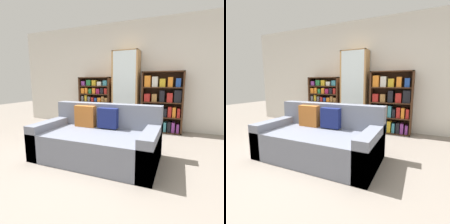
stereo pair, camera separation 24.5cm
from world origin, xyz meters
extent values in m
plane|color=gray|center=(0.00, 0.00, 0.00)|extent=(16.00, 16.00, 0.00)
cube|color=beige|center=(0.00, 2.55, 1.35)|extent=(7.05, 0.06, 2.70)
cube|color=slate|center=(-0.07, 0.38, 0.21)|extent=(1.87, 0.99, 0.43)
cube|color=slate|center=(-0.07, 0.78, 0.63)|extent=(1.87, 0.20, 0.40)
cube|color=slate|center=(-0.91, 0.38, 0.27)|extent=(0.20, 0.99, 0.55)
cube|color=slate|center=(0.76, 0.38, 0.27)|extent=(0.20, 0.99, 0.55)
cube|color=#B76628|center=(-0.40, 0.62, 0.61)|extent=(0.36, 0.12, 0.36)
cube|color=navy|center=(0.02, 0.62, 0.61)|extent=(0.32, 0.12, 0.32)
cube|color=#3D2314|center=(-1.49, 2.34, 0.66)|extent=(0.04, 0.32, 1.32)
cube|color=#3D2314|center=(-0.63, 2.34, 0.66)|extent=(0.04, 0.32, 1.32)
cube|color=#3D2314|center=(-1.06, 2.34, 1.31)|extent=(0.90, 0.32, 0.02)
cube|color=#3D2314|center=(-1.06, 2.34, 0.01)|extent=(0.90, 0.32, 0.02)
cube|color=#3D2314|center=(-1.06, 2.49, 0.66)|extent=(0.90, 0.01, 1.32)
cube|color=#3D2314|center=(-1.06, 2.34, 0.24)|extent=(0.82, 0.32, 0.02)
cube|color=#3D2314|center=(-1.06, 2.34, 0.45)|extent=(0.82, 0.32, 0.02)
cube|color=#3D2314|center=(-1.06, 2.34, 0.66)|extent=(0.82, 0.32, 0.02)
cube|color=#3D2314|center=(-1.06, 2.34, 0.87)|extent=(0.82, 0.32, 0.02)
cube|color=#3D2314|center=(-1.06, 2.34, 1.08)|extent=(0.82, 0.32, 0.02)
cube|color=teal|center=(-1.39, 2.33, 0.10)|extent=(0.10, 0.24, 0.16)
cube|color=#237038|center=(-1.26, 2.33, 0.09)|extent=(0.09, 0.24, 0.12)
cube|color=#AD231E|center=(-1.13, 2.33, 0.09)|extent=(0.10, 0.24, 0.13)
cube|color=gold|center=(-1.00, 2.33, 0.08)|extent=(0.09, 0.24, 0.11)
cube|color=teal|center=(-0.86, 2.33, 0.10)|extent=(0.10, 0.24, 0.16)
cube|color=#8E1947|center=(-0.72, 2.33, 0.09)|extent=(0.10, 0.24, 0.13)
cube|color=#1E4293|center=(-1.40, 2.33, 0.31)|extent=(0.07, 0.24, 0.13)
cube|color=#1E4293|center=(-1.29, 2.33, 0.33)|extent=(0.08, 0.24, 0.15)
cube|color=olive|center=(-1.17, 2.33, 0.31)|extent=(0.08, 0.24, 0.13)
cube|color=#AD231E|center=(-1.06, 2.33, 0.32)|extent=(0.08, 0.24, 0.15)
cube|color=beige|center=(-0.95, 2.33, 0.32)|extent=(0.09, 0.24, 0.15)
cube|color=olive|center=(-0.83, 2.33, 0.32)|extent=(0.08, 0.24, 0.14)
cube|color=#7A3384|center=(-0.72, 2.33, 0.30)|extent=(0.10, 0.24, 0.11)
cube|color=gold|center=(-1.38, 2.33, 0.52)|extent=(0.12, 0.24, 0.12)
cube|color=#8E1947|center=(-1.22, 2.33, 0.51)|extent=(0.13, 0.24, 0.11)
cube|color=gold|center=(-1.06, 2.33, 0.52)|extent=(0.10, 0.24, 0.11)
cube|color=#AD231E|center=(-0.90, 2.33, 0.52)|extent=(0.12, 0.24, 0.12)
cube|color=black|center=(-0.74, 2.33, 0.53)|extent=(0.14, 0.24, 0.15)
cube|color=#5B5B60|center=(-1.41, 2.33, 0.74)|extent=(0.07, 0.24, 0.14)
cube|color=gold|center=(-1.31, 2.33, 0.75)|extent=(0.06, 0.24, 0.16)
cube|color=#5B5B60|center=(-1.21, 2.33, 0.74)|extent=(0.07, 0.24, 0.13)
cube|color=#AD231E|center=(-1.11, 2.33, 0.73)|extent=(0.07, 0.24, 0.12)
cube|color=#1E4293|center=(-1.01, 2.33, 0.72)|extent=(0.07, 0.24, 0.10)
cube|color=orange|center=(-0.91, 2.33, 0.73)|extent=(0.09, 0.24, 0.11)
cube|color=olive|center=(-0.81, 2.33, 0.75)|extent=(0.07, 0.24, 0.15)
cube|color=olive|center=(-0.71, 2.33, 0.73)|extent=(0.08, 0.24, 0.11)
cube|color=orange|center=(-1.40, 2.33, 0.96)|extent=(0.10, 0.24, 0.15)
cube|color=orange|center=(-1.29, 2.33, 0.96)|extent=(0.07, 0.24, 0.16)
cube|color=#237038|center=(-1.18, 2.33, 0.95)|extent=(0.07, 0.24, 0.13)
cube|color=orange|center=(-1.06, 2.33, 0.96)|extent=(0.09, 0.24, 0.15)
cube|color=#8E1947|center=(-0.94, 2.33, 0.95)|extent=(0.09, 0.24, 0.13)
cube|color=black|center=(-0.83, 2.33, 0.96)|extent=(0.08, 0.24, 0.15)
cube|color=#AD231E|center=(-0.72, 2.33, 0.96)|extent=(0.08, 0.24, 0.15)
cube|color=#7A3384|center=(-1.38, 2.33, 1.16)|extent=(0.10, 0.24, 0.12)
cube|color=#237038|center=(-1.22, 2.33, 1.17)|extent=(0.12, 0.24, 0.15)
cube|color=gold|center=(-1.06, 2.33, 1.17)|extent=(0.11, 0.24, 0.14)
cube|color=beige|center=(-0.90, 2.33, 1.15)|extent=(0.11, 0.24, 0.11)
cube|color=teal|center=(-0.74, 2.33, 1.16)|extent=(0.11, 0.24, 0.13)
cube|color=#AD7F4C|center=(-0.50, 2.32, 0.97)|extent=(0.04, 0.36, 1.95)
cube|color=#AD7F4C|center=(0.11, 2.32, 0.97)|extent=(0.04, 0.36, 1.95)
cube|color=#AD7F4C|center=(-0.20, 2.32, 1.93)|extent=(0.65, 0.36, 0.02)
cube|color=#AD7F4C|center=(-0.20, 2.32, 0.01)|extent=(0.65, 0.36, 0.02)
cube|color=#AD7F4C|center=(-0.20, 2.49, 0.97)|extent=(0.65, 0.01, 1.95)
cube|color=silver|center=(-0.20, 2.14, 0.97)|extent=(0.57, 0.01, 1.92)
cube|color=#AD7F4C|center=(-0.20, 2.32, 0.40)|extent=(0.57, 0.32, 0.02)
cube|color=#AD7F4C|center=(-0.20, 2.32, 0.78)|extent=(0.57, 0.32, 0.02)
cube|color=#AD7F4C|center=(-0.20, 2.32, 1.16)|extent=(0.57, 0.32, 0.02)
cube|color=#AD7F4C|center=(-0.20, 2.32, 1.54)|extent=(0.57, 0.32, 0.02)
cylinder|color=silver|center=(-0.41, 2.33, 0.06)|extent=(0.01, 0.01, 0.06)
cone|color=silver|center=(-0.41, 2.33, 0.13)|extent=(0.07, 0.07, 0.08)
cylinder|color=silver|center=(-0.30, 2.31, 0.06)|extent=(0.01, 0.01, 0.06)
cone|color=silver|center=(-0.30, 2.31, 0.13)|extent=(0.07, 0.07, 0.08)
cylinder|color=silver|center=(-0.20, 2.32, 0.06)|extent=(0.01, 0.01, 0.06)
cone|color=silver|center=(-0.20, 2.32, 0.13)|extent=(0.07, 0.07, 0.08)
cylinder|color=silver|center=(-0.09, 2.33, 0.06)|extent=(0.01, 0.01, 0.06)
cone|color=silver|center=(-0.09, 2.33, 0.13)|extent=(0.07, 0.07, 0.08)
cylinder|color=silver|center=(0.02, 2.33, 0.06)|extent=(0.01, 0.01, 0.06)
cone|color=silver|center=(0.02, 2.33, 0.13)|extent=(0.07, 0.07, 0.08)
cylinder|color=silver|center=(-0.37, 2.32, 0.46)|extent=(0.01, 0.01, 0.09)
cone|color=silver|center=(-0.37, 2.32, 0.56)|extent=(0.09, 0.09, 0.11)
cylinder|color=silver|center=(-0.20, 2.33, 0.46)|extent=(0.01, 0.01, 0.09)
cone|color=silver|center=(-0.20, 2.33, 0.56)|extent=(0.09, 0.09, 0.11)
cylinder|color=silver|center=(-0.02, 2.32, 0.46)|extent=(0.01, 0.01, 0.09)
cone|color=silver|center=(-0.02, 2.32, 0.56)|extent=(0.09, 0.09, 0.11)
cylinder|color=silver|center=(-0.42, 2.33, 0.83)|extent=(0.01, 0.01, 0.07)
cone|color=silver|center=(-0.42, 2.33, 0.90)|extent=(0.06, 0.06, 0.08)
cylinder|color=silver|center=(-0.33, 2.32, 0.83)|extent=(0.01, 0.01, 0.07)
cone|color=silver|center=(-0.33, 2.32, 0.90)|extent=(0.06, 0.06, 0.08)
cylinder|color=silver|center=(-0.24, 2.32, 0.83)|extent=(0.01, 0.01, 0.07)
cone|color=silver|center=(-0.24, 2.32, 0.90)|extent=(0.06, 0.06, 0.08)
cylinder|color=silver|center=(-0.15, 2.30, 0.83)|extent=(0.01, 0.01, 0.07)
cone|color=silver|center=(-0.15, 2.30, 0.90)|extent=(0.06, 0.06, 0.08)
cylinder|color=silver|center=(-0.06, 2.30, 0.83)|extent=(0.01, 0.01, 0.07)
cone|color=silver|center=(-0.06, 2.30, 0.90)|extent=(0.06, 0.06, 0.08)
cylinder|color=silver|center=(0.03, 2.32, 0.83)|extent=(0.01, 0.01, 0.07)
cone|color=silver|center=(0.03, 2.32, 0.90)|extent=(0.06, 0.06, 0.08)
cylinder|color=silver|center=(-0.37, 2.34, 1.21)|extent=(0.01, 0.01, 0.07)
cone|color=silver|center=(-0.37, 2.34, 1.29)|extent=(0.09, 0.09, 0.09)
cylinder|color=silver|center=(-0.20, 2.33, 1.21)|extent=(0.01, 0.01, 0.07)
cone|color=silver|center=(-0.20, 2.33, 1.29)|extent=(0.09, 0.09, 0.09)
cylinder|color=silver|center=(-0.02, 2.31, 1.21)|extent=(0.01, 0.01, 0.07)
cone|color=silver|center=(-0.02, 2.31, 1.29)|extent=(0.09, 0.09, 0.09)
cylinder|color=silver|center=(-0.41, 2.33, 1.59)|extent=(0.01, 0.01, 0.07)
cone|color=silver|center=(-0.41, 2.33, 1.67)|extent=(0.07, 0.07, 0.09)
cylinder|color=silver|center=(-0.30, 2.31, 1.59)|extent=(0.01, 0.01, 0.07)
cone|color=silver|center=(-0.30, 2.31, 1.67)|extent=(0.07, 0.07, 0.09)
cylinder|color=silver|center=(-0.20, 2.30, 1.59)|extent=(0.01, 0.01, 0.07)
cone|color=silver|center=(-0.20, 2.30, 1.67)|extent=(0.07, 0.07, 0.09)
cylinder|color=silver|center=(-0.09, 2.32, 1.59)|extent=(0.01, 0.01, 0.07)
cone|color=silver|center=(-0.09, 2.32, 1.67)|extent=(0.07, 0.07, 0.09)
cylinder|color=silver|center=(0.02, 2.34, 1.59)|extent=(0.01, 0.01, 0.07)
cone|color=silver|center=(0.02, 2.34, 1.67)|extent=(0.07, 0.07, 0.09)
cube|color=#3D2314|center=(0.24, 2.34, 0.72)|extent=(0.04, 0.32, 1.44)
cube|color=#3D2314|center=(1.15, 2.34, 0.72)|extent=(0.04, 0.32, 1.44)
cube|color=#3D2314|center=(0.69, 2.34, 1.42)|extent=(0.95, 0.32, 0.02)
cube|color=#3D2314|center=(0.69, 2.34, 0.01)|extent=(0.95, 0.32, 0.02)
cube|color=#3D2314|center=(0.69, 2.49, 0.72)|extent=(0.95, 0.01, 1.44)
cube|color=#3D2314|center=(0.69, 2.34, 0.37)|extent=(0.87, 0.32, 0.02)
cube|color=#3D2314|center=(0.69, 2.34, 0.72)|extent=(0.87, 0.32, 0.02)
cube|color=#3D2314|center=(0.69, 2.34, 1.06)|extent=(0.87, 0.32, 0.02)
cube|color=#AD231E|center=(0.31, 2.33, 0.16)|extent=(0.06, 0.24, 0.28)
cube|color=olive|center=(0.41, 2.33, 0.15)|extent=(0.08, 0.24, 0.26)
cube|color=#237038|center=(0.50, 2.33, 0.15)|extent=(0.06, 0.24, 0.26)
cube|color=#1E4293|center=(0.60, 2.33, 0.15)|extent=(0.08, 0.24, 0.25)
cube|color=gold|center=(0.69, 2.33, 0.16)|extent=(0.08, 0.24, 0.26)
cube|color=teal|center=(0.79, 2.33, 0.14)|extent=(0.06, 0.24, 0.22)
cube|color=black|center=(0.89, 2.33, 0.14)|extent=(0.07, 0.24, 0.24)
cube|color=#7A3384|center=(0.98, 2.33, 0.14)|extent=(0.07, 0.24, 0.23)
cube|color=#7A3384|center=(1.08, 2.33, 0.13)|extent=(0.06, 0.24, 0.20)
cube|color=#1E4293|center=(0.32, 2.33, 0.51)|extent=(0.07, 0.24, 0.25)
cube|color=teal|center=(0.41, 2.33, 0.49)|extent=(0.08, 0.24, 0.21)
cube|color=teal|center=(0.50, 2.33, 0.52)|extent=(0.08, 0.24, 0.27)
cube|color=olive|center=(0.60, 2.33, 0.52)|extent=(0.08, 0.24, 0.27)
cube|color=teal|center=(0.69, 2.33, 0.52)|extent=(0.08, 0.24, 0.27)
cube|color=black|center=(0.79, 2.33, 0.48)|extent=(0.06, 0.24, 0.19)
cube|color=#AD231E|center=(0.88, 2.33, 0.50)|extent=(0.08, 0.24, 0.24)
cube|color=orange|center=(0.98, 2.33, 0.50)|extent=(0.07, 0.24, 0.23)
cube|color=#AD231E|center=(1.08, 2.33, 0.49)|extent=(0.06, 0.24, 0.21)
cube|color=#AD231E|center=(0.35, 2.33, 0.82)|extent=(0.13, 0.24, 0.19)
cube|color=olive|center=(0.52, 2.33, 0.82)|extent=(0.11, 0.24, 0.18)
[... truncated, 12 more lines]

